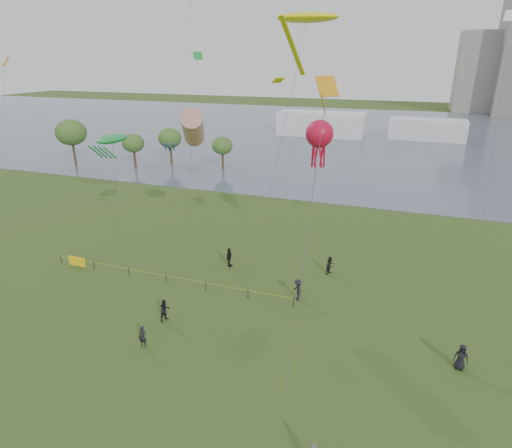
% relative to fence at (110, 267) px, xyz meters
% --- Properties ---
extents(ground_plane, '(400.00, 400.00, 0.00)m').
position_rel_fence_xyz_m(ground_plane, '(15.73, -12.53, -0.55)').
color(ground_plane, '#253D13').
extents(lake, '(400.00, 120.00, 0.08)m').
position_rel_fence_xyz_m(lake, '(15.73, 87.47, -0.53)').
color(lake, slate).
rests_on(lake, ground_plane).
extents(building_low, '(16.00, 18.00, 28.00)m').
position_rel_fence_xyz_m(building_low, '(47.73, 155.47, 13.45)').
color(building_low, gray).
rests_on(building_low, ground_plane).
extents(pavilion_left, '(22.00, 8.00, 6.00)m').
position_rel_fence_xyz_m(pavilion_left, '(3.73, 82.47, 2.45)').
color(pavilion_left, white).
rests_on(pavilion_left, ground_plane).
extents(pavilion_right, '(18.00, 7.00, 5.00)m').
position_rel_fence_xyz_m(pavilion_right, '(29.73, 85.47, 1.95)').
color(pavilion_right, silver).
rests_on(pavilion_right, ground_plane).
extents(trees, '(31.70, 12.44, 8.70)m').
position_rel_fence_xyz_m(trees, '(-23.66, 36.90, 4.87)').
color(trees, '#3C2E1B').
rests_on(trees, ground_plane).
extents(fence, '(24.07, 0.07, 1.05)m').
position_rel_fence_xyz_m(fence, '(0.00, 0.00, 0.00)').
color(fence, black).
rests_on(fence, ground_plane).
extents(spectator_a, '(1.00, 1.09, 1.82)m').
position_rel_fence_xyz_m(spectator_a, '(9.15, -5.24, 0.35)').
color(spectator_a, black).
rests_on(spectator_a, ground_plane).
extents(spectator_b, '(1.32, 1.43, 1.93)m').
position_rel_fence_xyz_m(spectator_b, '(18.17, 1.16, 0.41)').
color(spectator_b, black).
rests_on(spectator_b, ground_plane).
extents(spectator_c, '(0.48, 1.15, 1.95)m').
position_rel_fence_xyz_m(spectator_c, '(10.26, 5.03, 0.42)').
color(spectator_c, black).
rests_on(spectator_c, ground_plane).
extents(spectator_d, '(0.94, 0.64, 1.85)m').
position_rel_fence_xyz_m(spectator_d, '(30.45, -3.68, 0.37)').
color(spectator_d, black).
rests_on(spectator_d, ground_plane).
extents(spectator_f, '(0.64, 0.46, 1.64)m').
position_rel_fence_xyz_m(spectator_f, '(9.34, -8.63, 0.26)').
color(spectator_f, black).
rests_on(spectator_f, ground_plane).
extents(spectator_g, '(0.95, 1.04, 1.74)m').
position_rel_fence_xyz_m(spectator_g, '(19.91, 6.79, 0.31)').
color(spectator_g, black).
rests_on(spectator_g, ground_plane).
extents(kite_stingray, '(5.19, 10.10, 22.75)m').
position_rel_fence_xyz_m(kite_stingray, '(16.41, 8.08, 21.71)').
color(kite_stingray, '#3F3F42').
extents(kite_windsock, '(4.33, 5.23, 15.38)m').
position_rel_fence_xyz_m(kite_windsock, '(7.17, 4.77, 12.85)').
color(kite_windsock, '#3F3F42').
extents(kite_creature, '(2.94, 5.11, 12.36)m').
position_rel_fence_xyz_m(kite_creature, '(-1.47, 4.47, 11.38)').
color(kite_creature, '#3F3F42').
extents(kite_octopus, '(2.37, 8.18, 14.43)m').
position_rel_fence_xyz_m(kite_octopus, '(18.27, 6.50, 12.62)').
color(kite_octopus, '#3F3F42').
extents(kite_delta, '(2.15, 16.61, 18.25)m').
position_rel_fence_xyz_m(kite_delta, '(20.34, -3.04, 15.99)').
color(kite_delta, '#3F3F42').
extents(small_kites, '(41.91, 15.27, 8.69)m').
position_rel_fence_xyz_m(small_kites, '(13.47, 7.48, 20.70)').
color(small_kites, orange).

